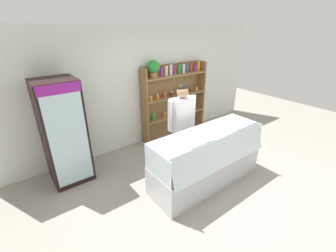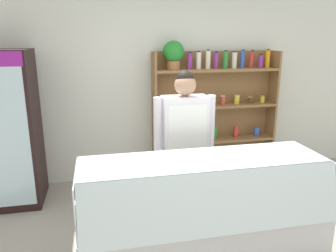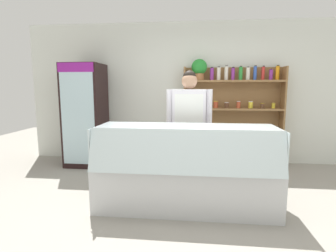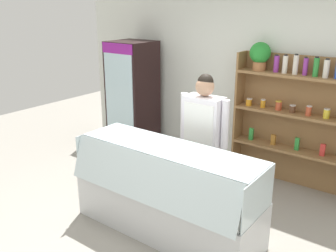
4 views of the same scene
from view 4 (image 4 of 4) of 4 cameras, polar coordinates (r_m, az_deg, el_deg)
The scene contains 6 objects.
ground_plane at distance 4.32m, azimuth 0.65°, elevation -16.80°, with size 12.00×12.00×0.00m, color gray.
back_wall at distance 5.62m, azimuth 14.43°, elevation 6.08°, with size 6.80×0.10×2.70m, color silver.
drinks_fridge at distance 6.39m, azimuth -5.39°, elevation 4.29°, with size 0.68×0.67×1.89m.
shelving_unit at distance 5.31m, azimuth 18.93°, elevation 2.49°, with size 1.82×0.29×1.98m.
deli_display_case at distance 4.30m, azimuth -0.28°, elevation -12.05°, with size 2.16×0.78×1.01m.
shop_clerk at distance 4.54m, azimuth 5.40°, elevation -0.64°, with size 0.66×0.25×1.70m.
Camera 4 is at (2.09, -2.86, 2.49)m, focal length 40.00 mm.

